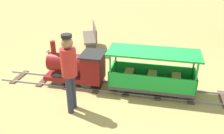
{
  "coord_description": "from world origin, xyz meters",
  "views": [
    {
      "loc": [
        -4.9,
        -0.92,
        2.93
      ],
      "look_at": [
        0.0,
        0.15,
        0.55
      ],
      "focal_mm": 38.57,
      "sensor_mm": 36.0,
      "label": 1
    }
  ],
  "objects": [
    {
      "name": "conductor_person",
      "position": [
        -1.05,
        0.75,
        0.96
      ],
      "size": [
        0.3,
        0.3,
        1.62
      ],
      "color": "#282D47",
      "rests_on": "ground_plane"
    },
    {
      "name": "locomotive",
      "position": [
        0.0,
        0.99,
        0.48
      ],
      "size": [
        0.66,
        1.45,
        1.03
      ],
      "color": "maroon",
      "rests_on": "ground_plane"
    },
    {
      "name": "ground_plane",
      "position": [
        0.0,
        0.0,
        0.0
      ],
      "size": [
        60.0,
        60.0,
        0.0
      ],
      "primitive_type": "plane",
      "color": "#A38C51"
    },
    {
      "name": "park_bench",
      "position": [
        2.37,
        1.37,
        0.42
      ],
      "size": [
        1.36,
        0.83,
        0.82
      ],
      "color": "brown",
      "rests_on": "ground_plane"
    },
    {
      "name": "passenger_car",
      "position": [
        0.0,
        -0.78,
        0.42
      ],
      "size": [
        0.76,
        2.0,
        0.97
      ],
      "color": "#3F3F3F",
      "rests_on": "ground_plane"
    },
    {
      "name": "track",
      "position": [
        0.0,
        0.12,
        0.02
      ],
      "size": [
        0.7,
        5.7,
        0.04
      ],
      "color": "gray",
      "rests_on": "ground_plane"
    }
  ]
}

